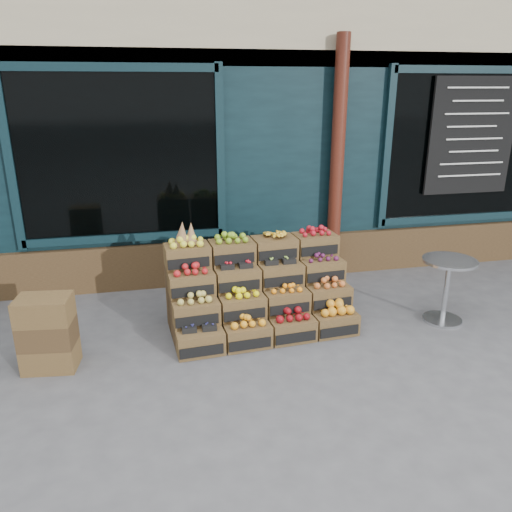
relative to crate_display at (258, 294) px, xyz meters
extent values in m
plane|color=#4B4B4E|center=(0.16, -0.75, -0.38)|extent=(60.00, 60.00, 0.00)
cube|color=black|center=(0.16, 4.45, 2.02)|extent=(12.00, 6.00, 4.80)
cube|color=black|center=(0.16, 1.50, 1.12)|extent=(12.00, 0.12, 3.00)
cube|color=#432F1A|center=(0.16, 1.43, -0.08)|extent=(12.00, 0.18, 0.60)
cube|color=black|center=(-1.44, 1.43, 1.37)|extent=(2.40, 0.06, 2.00)
cube|color=black|center=(3.36, 1.43, 1.37)|extent=(2.40, 0.06, 2.00)
cylinder|color=#4C1B11|center=(1.36, 1.30, 1.22)|extent=(0.18, 0.18, 3.20)
cube|color=black|center=(3.36, 1.35, 1.52)|extent=(1.30, 0.04, 1.60)
cube|color=brown|center=(-0.71, -0.45, -0.26)|extent=(0.50, 0.36, 0.24)
cube|color=black|center=(-0.70, -0.62, -0.28)|extent=(0.44, 0.05, 0.11)
cube|color=navy|center=(-0.71, -0.45, -0.13)|extent=(0.40, 0.28, 0.03)
cube|color=brown|center=(-0.22, -0.41, -0.26)|extent=(0.50, 0.36, 0.24)
cube|color=black|center=(-0.20, -0.59, -0.28)|extent=(0.44, 0.05, 0.11)
cube|color=orange|center=(-0.22, -0.41, -0.10)|extent=(0.40, 0.28, 0.08)
cube|color=brown|center=(0.28, -0.38, -0.26)|extent=(0.50, 0.36, 0.24)
cube|color=black|center=(0.29, -0.55, -0.28)|extent=(0.44, 0.05, 0.11)
cube|color=maroon|center=(0.28, -0.38, -0.10)|extent=(0.40, 0.28, 0.09)
cube|color=brown|center=(0.77, -0.34, -0.26)|extent=(0.50, 0.36, 0.24)
cube|color=black|center=(0.79, -0.52, -0.28)|extent=(0.44, 0.05, 0.11)
cube|color=orange|center=(0.77, -0.34, -0.09)|extent=(0.40, 0.28, 0.11)
cube|color=brown|center=(-0.72, -0.25, -0.02)|extent=(0.50, 0.36, 0.24)
cube|color=black|center=(-0.71, -0.42, -0.05)|extent=(0.44, 0.05, 0.11)
cube|color=#AB9D47|center=(-0.72, -0.25, 0.14)|extent=(0.40, 0.28, 0.08)
cube|color=brown|center=(-0.23, -0.21, -0.02)|extent=(0.50, 0.36, 0.24)
cube|color=black|center=(-0.22, -0.39, -0.05)|extent=(0.44, 0.05, 0.11)
cube|color=yellow|center=(-0.23, -0.21, 0.14)|extent=(0.40, 0.28, 0.08)
cube|color=brown|center=(0.26, -0.18, -0.02)|extent=(0.50, 0.36, 0.24)
cube|color=black|center=(0.28, -0.35, -0.05)|extent=(0.44, 0.05, 0.11)
cube|color=orange|center=(0.26, -0.18, 0.13)|extent=(0.40, 0.28, 0.06)
cube|color=brown|center=(0.76, -0.14, -0.02)|extent=(0.50, 0.36, 0.24)
cube|color=black|center=(0.77, -0.32, -0.05)|extent=(0.44, 0.05, 0.11)
cube|color=#C25F29|center=(0.76, -0.14, 0.14)|extent=(0.40, 0.28, 0.08)
cube|color=brown|center=(-0.74, -0.05, 0.22)|extent=(0.50, 0.36, 0.24)
cube|color=black|center=(-0.73, -0.22, 0.19)|extent=(0.44, 0.05, 0.11)
cube|color=#A5171A|center=(-0.74, -0.05, 0.38)|extent=(0.40, 0.28, 0.08)
cube|color=brown|center=(-0.24, -0.01, 0.22)|extent=(0.50, 0.36, 0.24)
cube|color=black|center=(-0.23, -0.19, 0.19)|extent=(0.44, 0.05, 0.11)
cube|color=red|center=(-0.24, -0.01, 0.35)|extent=(0.40, 0.28, 0.03)
cube|color=brown|center=(0.25, 0.02, 0.22)|extent=(0.50, 0.36, 0.24)
cube|color=black|center=(0.26, -0.15, 0.19)|extent=(0.44, 0.05, 0.11)
cube|color=#87AE40|center=(0.25, 0.02, 0.35)|extent=(0.40, 0.28, 0.03)
cube|color=brown|center=(0.75, 0.06, 0.22)|extent=(0.50, 0.36, 0.24)
cube|color=black|center=(0.76, -0.12, 0.19)|extent=(0.44, 0.05, 0.11)
cube|color=#4F163E|center=(0.75, 0.06, 0.37)|extent=(0.40, 0.28, 0.06)
cube|color=brown|center=(-0.75, 0.16, 0.46)|extent=(0.50, 0.36, 0.24)
cube|color=black|center=(-0.74, -0.02, 0.43)|extent=(0.44, 0.05, 0.11)
cube|color=yellow|center=(-0.75, 0.16, 0.62)|extent=(0.40, 0.28, 0.08)
cube|color=brown|center=(-0.26, 0.19, 0.46)|extent=(0.50, 0.36, 0.24)
cube|color=black|center=(-0.25, 0.01, 0.43)|extent=(0.44, 0.05, 0.11)
cube|color=olive|center=(-0.26, 0.19, 0.62)|extent=(0.40, 0.28, 0.08)
cube|color=brown|center=(0.24, 0.23, 0.46)|extent=(0.50, 0.36, 0.24)
cube|color=black|center=(0.25, 0.05, 0.43)|extent=(0.44, 0.05, 0.11)
cube|color=gold|center=(0.24, 0.23, 0.61)|extent=(0.40, 0.28, 0.07)
cube|color=brown|center=(0.73, 0.26, 0.46)|extent=(0.50, 0.36, 0.24)
cube|color=black|center=(0.74, 0.08, 0.43)|extent=(0.44, 0.05, 0.11)
cube|color=#A61320|center=(0.73, 0.26, 0.61)|extent=(0.40, 0.28, 0.07)
cube|color=#432F1A|center=(0.02, -0.19, -0.26)|extent=(1.98, 0.47, 0.24)
cube|color=#432F1A|center=(0.00, 0.01, -0.14)|extent=(1.98, 0.47, 0.48)
cube|color=#432F1A|center=(-0.01, 0.21, -0.02)|extent=(1.98, 0.47, 0.72)
cone|color=olive|center=(-0.80, 0.16, 0.71)|extent=(0.17, 0.17, 0.28)
cone|color=olive|center=(-0.70, 0.19, 0.69)|extent=(0.15, 0.15, 0.24)
cube|color=brown|center=(-2.14, -0.45, -0.26)|extent=(0.53, 0.40, 0.24)
cube|color=#432F1A|center=(-2.14, -0.45, -0.01)|extent=(0.53, 0.40, 0.24)
cube|color=brown|center=(-2.14, -0.45, 0.23)|extent=(0.53, 0.40, 0.24)
cylinder|color=silver|center=(2.10, -0.35, -0.37)|extent=(0.44, 0.44, 0.03)
cylinder|color=silver|center=(2.10, -0.35, -0.01)|extent=(0.06, 0.06, 0.72)
cylinder|color=silver|center=(2.10, -0.35, 0.36)|extent=(0.60, 0.60, 0.03)
imported|color=#1D6730|center=(-1.28, 1.95, 0.61)|extent=(0.84, 0.68, 1.99)
camera|label=1|loc=(-1.12, -4.98, 2.21)|focal=35.00mm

